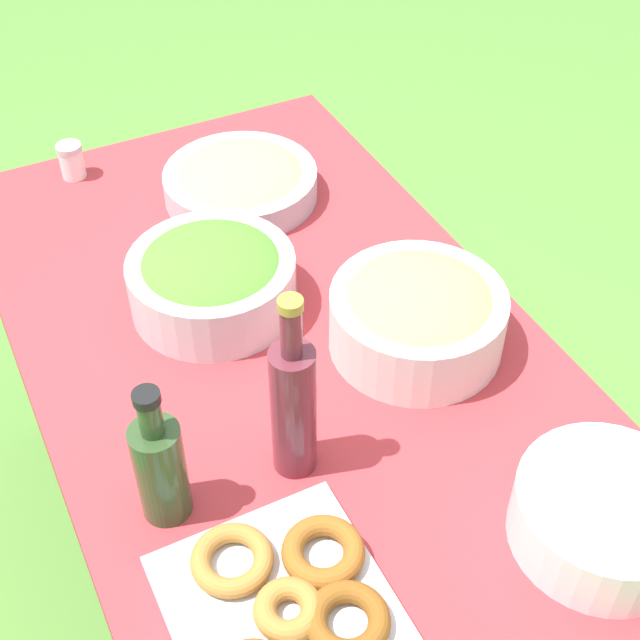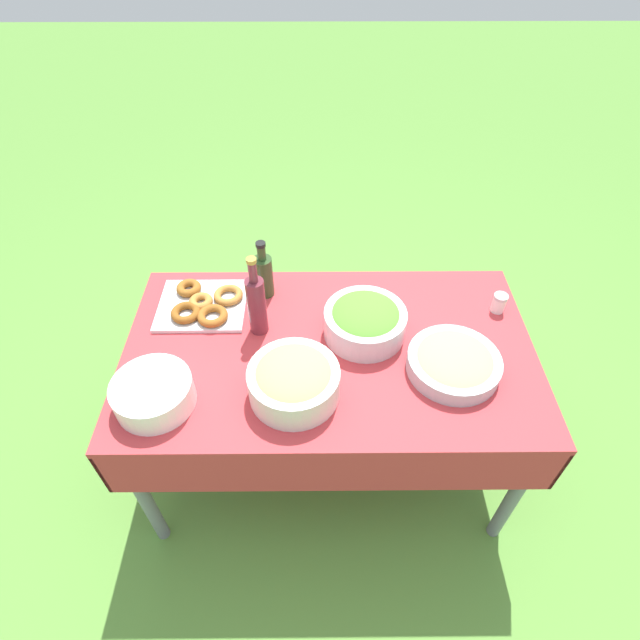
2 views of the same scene
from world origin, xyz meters
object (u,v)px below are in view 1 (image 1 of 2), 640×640
Objects in this scene: salad_bowl at (212,278)px; bread_bowl at (418,315)px; plate_stack at (604,516)px; olive_oil_bottle at (160,467)px; pasta_bowl at (240,181)px; donut_platter at (289,608)px; wine_bottle at (293,405)px.

salad_bowl is 1.00× the size of bread_bowl.
bread_bowl is at bearing -175.81° from plate_stack.
salad_bowl is 0.37m from bread_bowl.
olive_oil_bottle is (-0.32, -0.53, 0.05)m from plate_stack.
olive_oil_bottle is (0.38, -0.22, 0.03)m from salad_bowl.
pasta_bowl is at bearing 148.99° from salad_bowl.
pasta_bowl is (-0.29, 0.17, -0.03)m from salad_bowl.
bread_bowl is at bearing 10.25° from pasta_bowl.
bread_bowl is (-0.13, 0.50, -0.03)m from olive_oil_bottle.
donut_platter is at bearing 20.19° from olive_oil_bottle.
olive_oil_bottle is at bearing -92.20° from wine_bottle.
donut_platter is at bearing -48.48° from bread_bowl.
salad_bowl is at bearing -156.30° from plate_stack.
salad_bowl is 1.21× the size of olive_oil_bottle.
plate_stack is at bearing 4.19° from bread_bowl.
salad_bowl is 0.44m from olive_oil_bottle.
donut_platter is 0.26m from olive_oil_bottle.
wine_bottle reaches higher than bread_bowl.
bread_bowl reaches higher than donut_platter.
plate_stack is at bearing 79.21° from donut_platter.
pasta_bowl is 0.55m from bread_bowl.
donut_platter is 1.05× the size of wine_bottle.
plate_stack is 1.04× the size of olive_oil_bottle.
pasta_bowl is 0.71m from wine_bottle.
salad_bowl reaches higher than plate_stack.
salad_bowl is 0.94× the size of pasta_bowl.
plate_stack is at bearing 59.03° from olive_oil_bottle.
bread_bowl is (0.25, 0.27, 0.00)m from salad_bowl.
donut_platter is 0.45m from plate_stack.
wine_bottle reaches higher than olive_oil_bottle.
salad_bowl is at bearing -31.01° from pasta_bowl.
salad_bowl is at bearing 149.51° from olive_oil_bottle.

